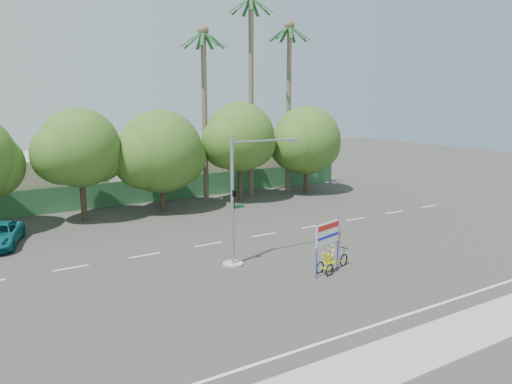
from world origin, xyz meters
TOP-DOWN VIEW (x-y plane):
  - ground at (0.00, 0.00)m, footprint 120.00×120.00m
  - sidewalk_near at (0.00, -7.50)m, footprint 50.00×2.40m
  - fence at (0.00, 21.50)m, footprint 38.00×0.08m
  - building_left at (-10.00, 26.00)m, footprint 12.00×8.00m
  - building_right at (8.00, 26.00)m, footprint 14.00×8.00m
  - tree_left at (-7.05, 18.00)m, footprint 6.66×5.60m
  - tree_center at (-1.05, 18.00)m, footprint 7.62×6.40m
  - tree_right at (5.95, 18.00)m, footprint 6.90×5.80m
  - tree_far_right at (12.95, 18.00)m, footprint 7.38×6.20m
  - palm_tall at (8.00, 19.50)m, footprint 3.73×3.79m
  - palm_mid at (12.00, 19.50)m, footprint 3.73×3.79m
  - palm_short at (3.50, 19.50)m, footprint 3.73×3.79m
  - traffic_signal at (-2.20, 3.98)m, footprint 4.72×1.10m
  - trike_billboard at (1.21, 0.41)m, footprint 2.78×1.10m

SIDE VIEW (x-z plane):
  - ground at x=0.00m, z-range 0.00..0.00m
  - sidewalk_near at x=0.00m, z-range 0.00..0.12m
  - fence at x=0.00m, z-range 0.00..2.00m
  - trike_billboard at x=1.21m, z-range -0.28..2.55m
  - building_right at x=8.00m, z-range 0.00..3.60m
  - building_left at x=-10.00m, z-range 0.00..4.00m
  - traffic_signal at x=-2.20m, z-range -0.58..6.42m
  - tree_center at x=-1.05m, z-range 0.54..8.39m
  - tree_far_right at x=12.95m, z-range 0.68..8.61m
  - tree_left at x=-7.05m, z-range 1.02..9.09m
  - tree_right at x=5.95m, z-range 1.06..9.42m
  - palm_short at x=3.50m, z-range 1.64..16.09m
  - palm_mid at x=12.00m, z-range 1.67..17.12m
  - palm_tall at x=8.00m, z-range 1.74..19.19m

